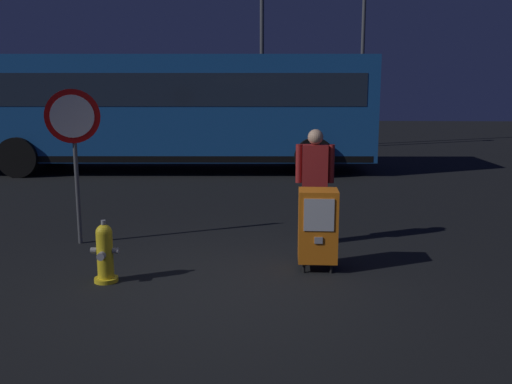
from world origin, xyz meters
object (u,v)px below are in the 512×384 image
object	(u,v)px
street_light_near_right	(262,25)
stop_sign	(74,134)
fire_hydrant	(105,253)
bus_near	(172,106)
newspaper_box_primary	(318,225)
pedestrian	(315,180)
street_light_near_left	(363,29)

from	to	relation	value
street_light_near_right	stop_sign	bearing A→B (deg)	-100.50
fire_hydrant	bus_near	world-z (taller)	bus_near
fire_hydrant	bus_near	size ratio (longest dim) A/B	0.07
newspaper_box_primary	pedestrian	world-z (taller)	pedestrian
newspaper_box_primary	street_light_near_left	xyz separation A→B (m)	(2.39, 15.08, 3.70)
stop_sign	bus_near	distance (m)	7.22
fire_hydrant	stop_sign	distance (m)	2.21
fire_hydrant	bus_near	xyz separation A→B (m)	(-0.94, 8.81, 1.36)
pedestrian	street_light_near_right	distance (m)	11.93
bus_near	street_light_near_right	world-z (taller)	street_light_near_right
fire_hydrant	pedestrian	world-z (taller)	pedestrian
newspaper_box_primary	stop_sign	xyz separation A→B (m)	(-3.40, 1.00, 1.03)
newspaper_box_primary	bus_near	bearing A→B (deg)	112.76
newspaper_box_primary	stop_sign	world-z (taller)	stop_sign
bus_near	street_light_near_left	size ratio (longest dim) A/B	1.43
newspaper_box_primary	pedestrian	xyz separation A→B (m)	(0.01, 1.18, 0.38)
stop_sign	bus_near	bearing A→B (deg)	90.38
newspaper_box_primary	fire_hydrant	bearing A→B (deg)	-166.85
street_light_near_right	street_light_near_left	bearing A→B (deg)	34.42
bus_near	street_light_near_right	size ratio (longest dim) A/B	1.46
bus_near	street_light_near_left	distance (m)	9.36
pedestrian	street_light_near_left	world-z (taller)	street_light_near_left
street_light_near_left	street_light_near_right	xyz separation A→B (m)	(-3.65, -2.50, -0.06)
fire_hydrant	pedestrian	bearing A→B (deg)	34.98
stop_sign	street_light_near_right	xyz separation A→B (m)	(2.15, 11.58, 2.61)
newspaper_box_primary	pedestrian	distance (m)	1.24
fire_hydrant	street_light_near_left	bearing A→B (deg)	72.63
fire_hydrant	newspaper_box_primary	xyz separation A→B (m)	(2.51, 0.59, 0.22)
fire_hydrant	street_light_near_left	xyz separation A→B (m)	(4.90, 15.67, 3.92)
stop_sign	street_light_near_right	world-z (taller)	street_light_near_right
pedestrian	street_light_near_right	bearing A→B (deg)	96.34
street_light_near_left	pedestrian	bearing A→B (deg)	-99.71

